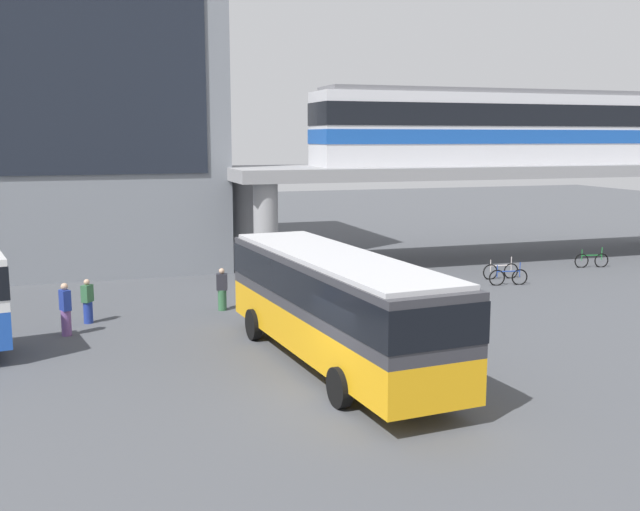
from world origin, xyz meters
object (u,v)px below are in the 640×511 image
(bus_main, at_px, (334,297))
(bicycle_blue, at_px, (508,277))
(bicycle_silver, at_px, (501,271))
(bicycle_green, at_px, (592,260))
(pedestrian_walking_across, at_px, (222,291))
(train, at_px, (512,127))
(pedestrian_by_bike_rack, at_px, (66,311))
(pedestrian_waiting_near_stop, at_px, (88,303))

(bus_main, relative_size, bicycle_blue, 6.32)
(bus_main, bearing_deg, bicycle_silver, 40.64)
(bicycle_green, bearing_deg, pedestrian_walking_across, -169.91)
(bus_main, distance_m, pedestrian_walking_across, 8.06)
(train, relative_size, bicycle_blue, 12.16)
(bus_main, bearing_deg, bicycle_green, 32.49)
(bus_main, relative_size, bicycle_silver, 6.27)
(pedestrian_by_bike_rack, height_order, pedestrian_waiting_near_stop, pedestrian_by_bike_rack)
(bicycle_green, distance_m, pedestrian_waiting_near_stop, 24.53)
(train, bearing_deg, bus_main, -135.29)
(bus_main, xyz_separation_m, pedestrian_walking_across, (-1.76, 7.77, -1.24))
(pedestrian_by_bike_rack, bearing_deg, pedestrian_walking_across, 19.67)
(pedestrian_waiting_near_stop, xyz_separation_m, pedestrian_walking_across, (4.84, 0.47, 0.02))
(bicycle_green, height_order, pedestrian_waiting_near_stop, pedestrian_waiting_near_stop)
(bicycle_silver, bearing_deg, bicycle_green, 11.60)
(train, height_order, bicycle_silver, train)
(bicycle_blue, bearing_deg, bicycle_silver, 70.98)
(bicycle_blue, relative_size, pedestrian_waiting_near_stop, 1.13)
(bicycle_blue, xyz_separation_m, pedestrian_waiting_near_stop, (-17.76, -1.30, 0.37))
(bicycle_blue, distance_m, pedestrian_walking_across, 12.94)
(bicycle_silver, relative_size, bicycle_blue, 1.01)
(train, height_order, bicycle_blue, train)
(train, bearing_deg, bicycle_blue, -121.81)
(bicycle_silver, height_order, pedestrian_walking_across, pedestrian_walking_across)
(bicycle_green, xyz_separation_m, pedestrian_walking_across, (-19.37, -3.45, 0.39))
(pedestrian_by_bike_rack, distance_m, pedestrian_walking_across, 5.90)
(bicycle_silver, relative_size, pedestrian_walking_across, 1.11)
(bus_main, xyz_separation_m, bicycle_blue, (11.15, 8.59, -1.63))
(bus_main, distance_m, pedestrian_waiting_near_stop, 9.92)
(bus_main, bearing_deg, pedestrian_walking_across, 102.78)
(pedestrian_walking_across, bearing_deg, bicycle_blue, 3.64)
(bicycle_blue, height_order, pedestrian_by_bike_rack, pedestrian_by_bike_rack)
(bicycle_blue, distance_m, bicycle_green, 6.97)
(bicycle_blue, xyz_separation_m, bicycle_green, (6.46, 2.63, 0.00))
(pedestrian_waiting_near_stop, bearing_deg, pedestrian_walking_across, 5.59)
(train, bearing_deg, pedestrian_waiting_near_stop, -160.58)
(train, relative_size, bicycle_silver, 12.05)
(train, height_order, pedestrian_by_bike_rack, train)
(bicycle_green, bearing_deg, bicycle_silver, -168.40)
(bicycle_green, xyz_separation_m, pedestrian_waiting_near_stop, (-24.21, -3.92, 0.37))
(pedestrian_waiting_near_stop, bearing_deg, bicycle_blue, 4.17)
(bus_main, bearing_deg, bicycle_blue, 37.60)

